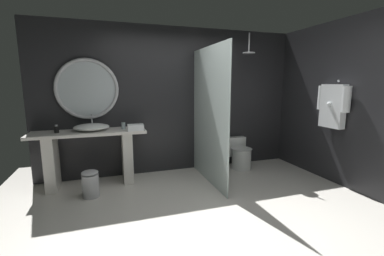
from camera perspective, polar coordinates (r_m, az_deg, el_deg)
The scene contains 14 objects.
ground_plane at distance 3.37m, azimuth 5.12°, elevation -18.82°, with size 5.76×5.76×0.00m, color silver.
back_wall_panel at distance 4.77m, azimuth -3.76°, elevation 6.04°, with size 4.80×0.10×2.60m, color #232326.
side_wall_right at distance 4.97m, azimuth 27.40°, elevation 5.11°, with size 0.10×2.47×2.60m, color #232326.
vanity_counter at distance 4.42m, azimuth -21.52°, elevation -5.04°, with size 1.72×0.53×0.88m.
vessel_sink at distance 4.37m, azimuth -21.32°, elevation 0.20°, with size 0.54×0.45×0.23m.
tumbler_cup at distance 4.35m, azimuth -14.90°, elevation 0.48°, with size 0.06×0.06×0.11m, color silver.
soap_dispenser at distance 4.37m, azimuth -27.78°, elevation -0.27°, with size 0.07×0.07×0.13m.
round_wall_mirror at distance 4.53m, azimuth -22.15°, elevation 7.99°, with size 0.98×0.06×0.98m.
shower_glass_panel at distance 4.17m, azimuth 3.82°, elevation 2.63°, with size 0.02×1.46×2.19m, color silver.
rain_shower_head at distance 4.93m, azimuth 12.46°, elevation 16.24°, with size 0.22×0.22×0.36m.
hanging_bathrobe at distance 4.67m, azimuth 28.71°, elevation 4.67°, with size 0.20×0.59×0.75m.
toilet at distance 5.09m, azimuth 10.52°, elevation -5.85°, with size 0.38×0.54×0.57m.
waste_bin at distance 4.05m, azimuth -21.53°, elevation -11.34°, with size 0.23×0.23×0.40m.
folded_hand_towel at distance 4.19m, azimuth -12.36°, elevation 0.13°, with size 0.25×0.17×0.09m, color white.
Camera 1 is at (-1.19, -2.71, 1.62)m, focal length 24.13 mm.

